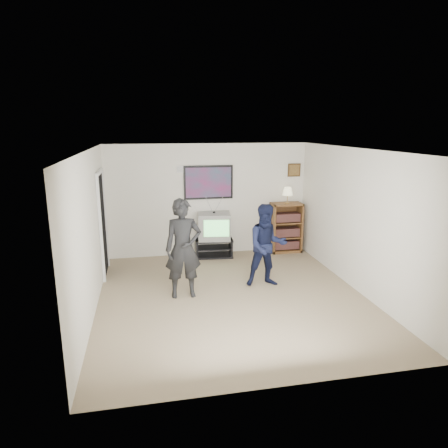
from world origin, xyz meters
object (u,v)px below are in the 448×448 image
object	(u,v)px
media_stand	(214,248)
crt_television	(214,226)
bookshelf	(286,227)
person_short	(267,246)
person_tall	(183,249)

from	to	relation	value
media_stand	crt_television	world-z (taller)	crt_television
bookshelf	person_short	distance (m)	2.17
media_stand	crt_television	size ratio (longest dim) A/B	1.24
media_stand	bookshelf	distance (m)	1.75
media_stand	bookshelf	world-z (taller)	bookshelf
person_tall	media_stand	bearing A→B (deg)	65.77
crt_television	bookshelf	distance (m)	1.70
media_stand	person_short	distance (m)	2.03
crt_television	person_short	bearing A→B (deg)	-62.27
crt_television	person_tall	distance (m)	2.20
crt_television	person_tall	bearing A→B (deg)	-105.37
person_short	media_stand	bearing A→B (deg)	113.41
person_short	person_tall	bearing A→B (deg)	-169.69
bookshelf	person_tall	distance (m)	3.32
person_tall	crt_television	bearing A→B (deg)	65.54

